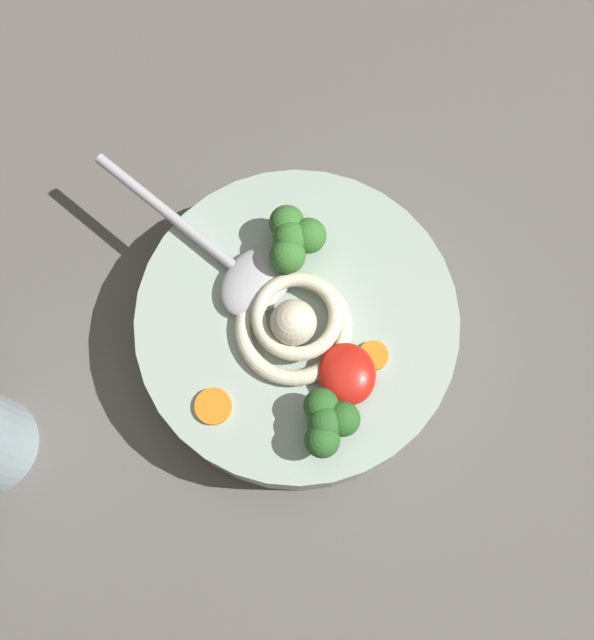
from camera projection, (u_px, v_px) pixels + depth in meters
table_slab at (266, 334)px, 67.60cm from camera, size 95.35×95.35×4.39cm
soup_bowl at (297, 330)px, 62.32cm from camera, size 23.32×23.32×5.83cm
noodle_pile at (295, 323)px, 58.34cm from camera, size 9.20×9.02×3.70cm
soup_spoon at (238, 270)px, 59.71cm from camera, size 15.64×13.28×1.60cm
chili_sauce_dollop at (347, 374)px, 57.58cm from camera, size 4.44×4.00×2.00cm
broccoli_floret_near_spoon at (293, 238)px, 58.54cm from camera, size 4.99×4.30×3.95cm
broccoli_floret_beside_chili at (328, 422)px, 55.42cm from camera, size 4.69×4.03×3.70cm
carrot_slice_extra_a at (373, 356)px, 58.68cm from camera, size 2.09×2.09×0.49cm
carrot_slice_beside_noodles at (213, 406)px, 57.80cm from camera, size 2.58×2.58×0.43cm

